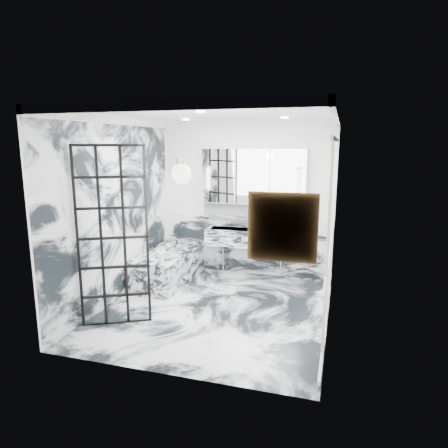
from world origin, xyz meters
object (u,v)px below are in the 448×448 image
(trough_sink, at_px, (250,238))
(bathtub, at_px, (168,266))
(crittall_door, at_px, (113,238))
(mirror_cabinet, at_px, (253,177))

(trough_sink, bearing_deg, bathtub, -153.52)
(crittall_door, relative_size, mirror_cabinet, 1.25)
(mirror_cabinet, bearing_deg, crittall_door, -116.73)
(bathtub, bearing_deg, trough_sink, 26.48)
(trough_sink, relative_size, bathtub, 0.97)
(mirror_cabinet, bearing_deg, bathtub, -147.94)
(trough_sink, bearing_deg, crittall_door, -118.33)
(crittall_door, bearing_deg, mirror_cabinet, 36.43)
(crittall_door, height_order, mirror_cabinet, crittall_door)
(trough_sink, distance_m, mirror_cabinet, 1.10)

